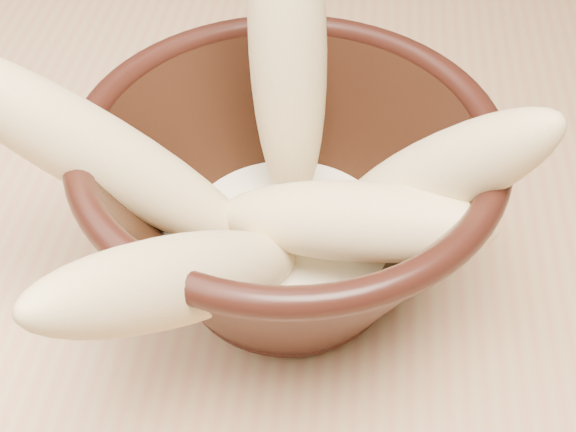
# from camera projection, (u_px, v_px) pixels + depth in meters

# --- Properties ---
(table) EXTENTS (1.20, 0.80, 0.75)m
(table) POSITION_uv_depth(u_px,v_px,m) (139.00, 289.00, 0.60)
(table) COLOR tan
(table) RESTS_ON ground
(bowl) EXTENTS (0.23, 0.23, 0.13)m
(bowl) POSITION_uv_depth(u_px,v_px,m) (288.00, 203.00, 0.45)
(bowl) COLOR black
(bowl) RESTS_ON table
(milk_puddle) EXTENTS (0.13, 0.13, 0.02)m
(milk_puddle) POSITION_uv_depth(u_px,v_px,m) (288.00, 240.00, 0.47)
(milk_puddle) COLOR #FAF0C9
(milk_puddle) RESTS_ON bowl
(banana_upright) EXTENTS (0.06, 0.10, 0.20)m
(banana_upright) POSITION_uv_depth(u_px,v_px,m) (288.00, 49.00, 0.43)
(banana_upright) COLOR tan
(banana_upright) RESTS_ON bowl
(banana_left) EXTENTS (0.19, 0.07, 0.17)m
(banana_left) POSITION_uv_depth(u_px,v_px,m) (99.00, 155.00, 0.41)
(banana_left) COLOR tan
(banana_left) RESTS_ON bowl
(banana_right) EXTENTS (0.14, 0.09, 0.15)m
(banana_right) POSITION_uv_depth(u_px,v_px,m) (434.00, 179.00, 0.41)
(banana_right) COLOR tan
(banana_right) RESTS_ON bowl
(banana_across) EXTENTS (0.17, 0.08, 0.08)m
(banana_across) POSITION_uv_depth(u_px,v_px,m) (350.00, 221.00, 0.42)
(banana_across) COLOR tan
(banana_across) RESTS_ON bowl
(banana_front) EXTENTS (0.14, 0.18, 0.14)m
(banana_front) POSITION_uv_depth(u_px,v_px,m) (184.00, 279.00, 0.37)
(banana_front) COLOR tan
(banana_front) RESTS_ON bowl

